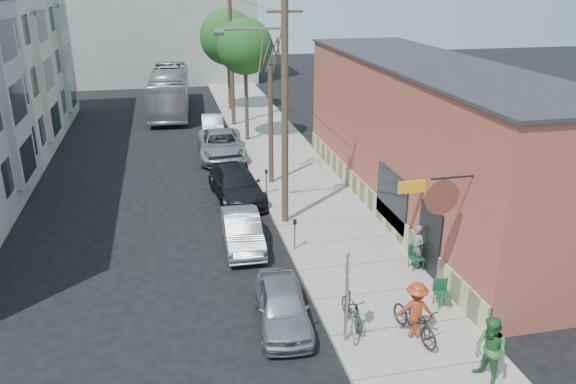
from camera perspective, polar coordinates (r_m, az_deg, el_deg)
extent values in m
plane|color=black|center=(20.02, -4.56, -8.93)|extent=(120.00, 120.00, 0.00)
cube|color=#A09C94|center=(30.59, 0.39, 2.14)|extent=(4.50, 58.00, 0.15)
cube|color=#A04C3B|center=(25.77, 13.84, 5.28)|extent=(5.00, 20.00, 6.50)
cube|color=#2B2B2D|center=(25.11, 14.50, 12.54)|extent=(5.20, 20.20, 0.12)
cube|color=#CEC681|center=(25.65, 8.25, -0.76)|extent=(0.10, 20.00, 1.10)
cube|color=black|center=(20.33, 14.18, -4.92)|extent=(0.10, 1.60, 2.60)
cube|color=black|center=(23.11, 10.49, -0.59)|extent=(0.08, 3.00, 2.20)
cylinder|color=brown|center=(17.13, 15.36, -0.53)|extent=(1.10, 0.06, 1.10)
cube|color=yellow|center=(20.10, 12.44, 0.51)|extent=(1.00, 0.08, 0.45)
cube|color=#A3A49F|center=(28.65, -26.71, 7.79)|extent=(1.10, 3.20, 7.00)
cube|color=beige|center=(36.34, -23.92, 10.60)|extent=(1.10, 3.20, 7.00)
cube|color=#ABB79B|center=(44.66, -25.62, 11.99)|extent=(6.00, 8.00, 9.00)
cube|color=#ABB79B|center=(44.14, -22.08, 12.41)|extent=(1.10, 3.20, 7.00)
cube|color=#A3A49F|center=(59.36, -12.78, 16.69)|extent=(18.00, 8.00, 12.00)
cube|color=slate|center=(16.08, 5.98, -10.69)|extent=(0.07, 0.07, 2.80)
cube|color=silver|center=(15.58, 6.12, -7.56)|extent=(0.02, 0.45, 0.60)
cylinder|color=slate|center=(21.52, 0.70, -4.51)|extent=(0.06, 0.06, 1.10)
cylinder|color=black|center=(21.27, 0.71, -3.05)|extent=(0.14, 0.14, 0.18)
cylinder|color=slate|center=(26.95, -2.19, 0.88)|extent=(0.06, 0.06, 1.10)
cylinder|color=black|center=(26.75, -2.21, 2.09)|extent=(0.14, 0.14, 0.18)
cylinder|color=#503A28|center=(22.62, -0.32, 8.71)|extent=(0.28, 0.28, 10.00)
cube|color=#503A28|center=(22.14, -0.34, 17.86)|extent=(1.40, 0.10, 0.10)
cylinder|color=slate|center=(21.80, -7.03, 15.81)|extent=(0.35, 0.24, 0.24)
cylinder|color=#503A28|center=(39.54, -5.78, 13.91)|extent=(0.28, 0.28, 10.00)
cylinder|color=#44392C|center=(27.90, -1.76, 6.69)|extent=(0.24, 0.24, 5.84)
cylinder|color=#44392C|center=(35.86, -4.26, 9.60)|extent=(0.24, 0.24, 5.51)
sphere|color=#215A1F|center=(35.38, -4.40, 14.53)|extent=(3.42, 3.42, 3.42)
cylinder|color=#44392C|center=(44.87, -6.02, 11.65)|extent=(0.24, 0.24, 5.20)
sphere|color=#215A1F|center=(44.49, -6.16, 15.37)|extent=(4.21, 4.21, 4.21)
imported|color=slate|center=(20.69, 12.92, -5.41)|extent=(0.57, 0.68, 1.59)
imported|color=#2B6C31|center=(15.66, 19.87, -14.99)|extent=(0.91, 1.06, 1.87)
imported|color=#9C3416|center=(16.86, 12.86, -11.62)|extent=(1.27, 0.95, 1.75)
imported|color=black|center=(17.05, 12.76, -12.59)|extent=(1.12, 2.14, 1.07)
imported|color=black|center=(17.28, 6.51, -11.79)|extent=(0.55, 1.68, 0.99)
imported|color=gray|center=(17.02, 6.72, -12.54)|extent=(1.08, 1.83, 0.91)
imported|color=#95989C|center=(17.36, -0.57, -11.45)|extent=(1.85, 3.93, 1.30)
imported|color=#9B9FA2|center=(22.11, -4.67, -3.95)|extent=(1.51, 4.08, 1.33)
imported|color=black|center=(26.79, -5.27, 0.77)|extent=(2.53, 5.28, 1.48)
imported|color=#A7A9AF|center=(33.13, -6.80, 4.77)|extent=(2.79, 5.72, 1.56)
imported|color=#B8BDC1|center=(38.25, -7.68, 6.73)|extent=(1.58, 4.02, 1.30)
imported|color=beige|center=(45.48, -11.95, 10.03)|extent=(3.48, 11.97, 3.29)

